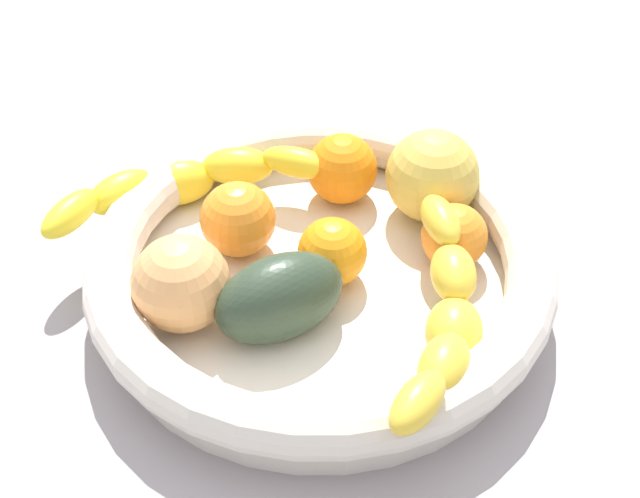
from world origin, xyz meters
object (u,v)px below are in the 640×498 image
Objects in this scene: orange_mid_right at (342,169)px; avocado_dark at (280,298)px; banana_draped_right at (446,318)px; orange_front at (332,249)px; apple_yellow at (432,176)px; orange_mid_left at (454,236)px; orange_rear at (238,219)px; fruit_bowl at (320,269)px; banana_draped_left at (182,182)px; peach_blush at (181,283)px.

orange_mid_right is 0.61× the size of avocado_dark.
banana_draped_right is 10.88cm from orange_front.
banana_draped_right is 15.16cm from apple_yellow.
orange_front is 0.89× the size of orange_mid_right.
avocado_dark is (5.55, -13.73, 0.26)cm from orange_mid_left.
orange_rear reaches higher than orange_front.
apple_yellow reaches higher than fruit_bowl.
orange_mid_right is 7.56cm from apple_yellow.
orange_mid_right reaches higher than banana_draped_left.
orange_rear is 0.84× the size of peach_blush.
orange_mid_left is 6.23cm from apple_yellow.
orange_front is 0.74× the size of peach_blush.
banana_draped_right is at bearing 48.74° from orange_rear.
orange_mid_left is at bearing 40.62° from orange_mid_right.
orange_rear is 16.06cm from apple_yellow.
banana_draped_right is at bearing -16.07° from orange_mid_left.
banana_draped_left is 4.03× the size of orange_mid_right.
apple_yellow is at bearing 172.60° from banana_draped_right.
fruit_bowl is at bearing 107.67° from peach_blush.
fruit_bowl is 1.49× the size of banana_draped_left.
avocado_dark is (4.99, -4.25, 0.19)cm from orange_front.
banana_draped_left is 4.62× the size of orange_mid_left.
peach_blush reaches higher than orange_mid_right.
avocado_dark is at bearing -40.42° from orange_front.
fruit_bowl is 10.57cm from orange_mid_left.
fruit_bowl is 4.65× the size of apple_yellow.
banana_draped_left is 3.12× the size of apple_yellow.
fruit_bowl is at bearing -84.98° from orange_mid_left.
fruit_bowl is 14.17cm from banana_draped_left.
banana_draped_right reaches higher than fruit_bowl.
banana_draped_left is at bearing -140.48° from orange_rear.
orange_front is at bearing -140.57° from banana_draped_right.
avocado_dark is at bearing -23.04° from orange_mid_right.
peach_blush is (3.24, -10.17, 2.58)cm from fruit_bowl.
peach_blush is at bearing -72.03° from orange_front.
orange_mid_right is 0.99× the size of orange_rear.
orange_front is at bearing 139.58° from avocado_dark.
banana_draped_left is at bearing -178.96° from peach_blush.
banana_draped_left is 3.99× the size of orange_rear.
banana_draped_right is at bearing 73.04° from avocado_dark.
avocado_dark is at bearing -48.44° from apple_yellow.
avocado_dark reaches higher than orange_mid_left.
orange_mid_right is at bearing 91.48° from banana_draped_left.
orange_mid_right is at bearing -139.38° from orange_mid_left.
peach_blush is (-4.79, -18.00, 0.32)cm from banana_draped_right.
banana_draped_left reaches higher than fruit_bowl.
avocado_dark is (14.41, -6.13, -0.12)cm from orange_mid_right.
orange_rear is (-12.13, -13.82, -0.24)cm from banana_draped_right.
orange_mid_right is (-8.86, -7.60, 0.37)cm from orange_mid_left.
orange_mid_right is 15.66cm from avocado_dark.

